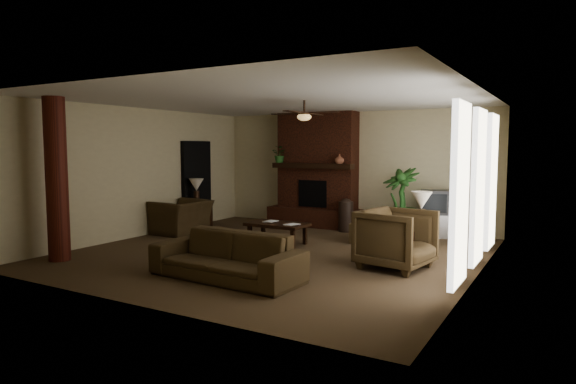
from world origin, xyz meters
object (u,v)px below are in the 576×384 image
Objects in this scene: sofa at (226,248)px; armchair_right at (396,236)px; side_table_left at (198,216)px; side_table_right at (417,246)px; ottoman at (366,232)px; floor_plant at (400,217)px; log_column at (57,180)px; lamp_left at (196,187)px; coffee_table at (277,226)px; tv_stand at (434,225)px; floor_vase at (346,213)px; armchair_left at (181,211)px; lamp_right at (421,203)px.

armchair_right is (1.99, 1.87, 0.07)m from sofa.
side_table_right is (5.59, -0.91, 0.00)m from side_table_left.
ottoman is 0.40× the size of floor_plant.
log_column is at bearing -87.06° from side_table_left.
floor_plant is at bearing 79.35° from sofa.
lamp_left is at bearing -163.38° from floor_plant.
log_column is 6.27m from side_table_right.
coffee_table is 2.88m from lamp_left.
coffee_table is 2.88m from side_table_right.
tv_stand is 1.55× the size of side_table_left.
floor_vase is 0.51× the size of floor_plant.
sofa is (3.24, 0.46, -0.94)m from log_column.
ottoman is (0.75, 3.75, -0.26)m from sofa.
side_table_right is at bearing -65.88° from floor_plant.
armchair_left reaches higher than side_table_left.
side_table_left is at bearing 137.96° from sofa.
tv_stand is 0.56× the size of floor_plant.
lamp_left and lamp_right have the same top height.
floor_plant is (1.88, 2.10, 0.05)m from coffee_table.
lamp_left is (-4.19, -0.36, 0.80)m from ottoman.
armchair_right is 2.83m from coffee_table.
armchair_left is 1.92× the size of ottoman.
lamp_left is at bearing 138.38° from sofa.
lamp_right is at bearing -8.14° from lamp_left.
sofa is 3.91× the size of ottoman.
lamp_right is (1.04, -2.18, 0.58)m from floor_plant.
tv_stand is at bearing 116.16° from armchair_left.
lamp_left reaches higher than ottoman.
log_column reaches higher than lamp_left.
lamp_right is (1.44, -1.16, 0.80)m from ottoman.
lamp_right reaches higher than armchair_left.
armchair_right is at bearing -56.71° from ottoman.
armchair_left is (-0.01, 3.09, -0.90)m from log_column.
ottoman is at bearing 81.56° from sofa.
tv_stand is (-0.17, 3.18, -0.28)m from armchair_right.
armchair_left is 1.09× the size of armchair_right.
lamp_left is 5.69m from lamp_right.
side_table_left is 0.85× the size of lamp_left.
side_table_left and side_table_right have the same top height.
lamp_right is at bearing -1.48° from coffee_table.
floor_vase is 3.57m from side_table_left.
lamp_left reaches higher than armchair_left.
log_column is at bearing -150.96° from side_table_right.
lamp_left reaches higher than coffee_table.
side_table_left is at bearing -158.82° from floor_vase.
coffee_table is at bearing 108.21° from sofa.
lamp_left is (-0.20, 3.85, -0.40)m from log_column.
floor_plant is 2.32× the size of lamp_right.
side_table_right is (5.59, -0.86, -0.73)m from lamp_left.
log_column reaches higher than ottoman.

